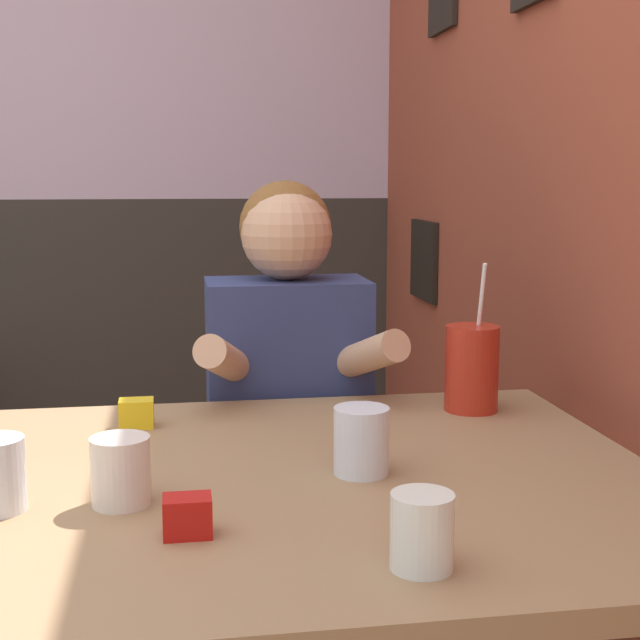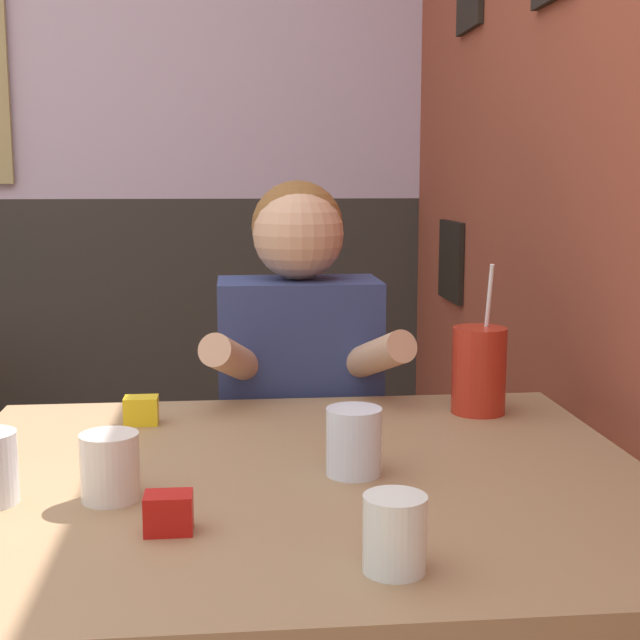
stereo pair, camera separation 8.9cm
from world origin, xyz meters
The scene contains 9 objects.
brick_wall_right centered at (1.43, 1.16, 1.35)m, with size 0.08×4.32×2.70m.
main_table centered at (0.79, 0.27, 0.68)m, with size 1.07×0.92×0.74m.
person_seated centered at (0.83, 0.86, 0.61)m, with size 0.42×0.40×1.17m.
cocktail_pitcher centered at (1.15, 0.59, 0.82)m, with size 0.10×0.10×0.28m.
glass_near_pitcher centered at (0.87, 0.26, 0.79)m, with size 0.08×0.08×0.10m.
glass_center centered at (0.87, -0.07, 0.79)m, with size 0.07×0.07×0.09m.
glass_far_side centered at (0.52, 0.19, 0.79)m, with size 0.08×0.08×0.09m.
condiment_ketchup centered at (0.61, 0.07, 0.77)m, with size 0.06×0.04×0.05m.
condiment_mustard centered at (0.53, 0.57, 0.77)m, with size 0.06×0.04×0.05m.
Camera 1 is at (0.60, -0.99, 1.18)m, focal length 50.00 mm.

